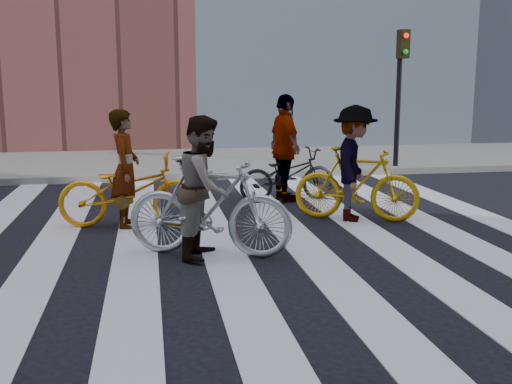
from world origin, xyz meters
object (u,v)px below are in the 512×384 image
object	(u,v)px
traffic_signal	(401,76)
bike_silver_mid	(209,207)
rider_mid	(205,187)
bike_dark_rear	(288,175)
bike_yellow_left	(130,191)
bike_yellow_right	(357,184)
rider_rear	(285,148)
rider_left	(125,169)
rider_right	(354,164)

from	to	relation	value
traffic_signal	bike_silver_mid	bearing A→B (deg)	-129.65
rider_mid	bike_dark_rear	bearing A→B (deg)	-8.12
bike_yellow_left	bike_yellow_right	distance (m)	3.48
bike_yellow_left	rider_rear	xyz separation A→B (m)	(2.72, 1.51, 0.42)
traffic_signal	bike_dark_rear	bearing A→B (deg)	-138.89
bike_silver_mid	rider_rear	distance (m)	3.68
bike_yellow_right	rider_rear	xyz separation A→B (m)	(-0.76, 1.71, 0.39)
bike_dark_rear	rider_mid	distance (m)	3.73
bike_yellow_left	rider_rear	size ratio (longest dim) A/B	1.08
rider_left	rider_right	xyz separation A→B (m)	(3.47, -0.20, 0.02)
bike_yellow_left	rider_right	world-z (taller)	rider_right
traffic_signal	bike_yellow_right	world-z (taller)	traffic_signal
rider_mid	rider_right	size ratio (longest dim) A/B	0.97
bike_silver_mid	bike_yellow_right	distance (m)	2.90
bike_yellow_right	bike_yellow_left	bearing A→B (deg)	110.52
bike_silver_mid	rider_mid	xyz separation A→B (m)	(-0.05, 0.00, 0.25)
traffic_signal	rider_rear	world-z (taller)	traffic_signal
traffic_signal	bike_yellow_left	bearing A→B (deg)	-144.07
traffic_signal	rider_right	xyz separation A→B (m)	(-2.73, -4.66, -1.38)
rider_mid	rider_right	xyz separation A→B (m)	(2.46, 1.54, 0.02)
rider_rear	rider_mid	bearing A→B (deg)	141.92
bike_silver_mid	rider_right	distance (m)	2.87
bike_yellow_right	bike_dark_rear	distance (m)	1.85
bike_silver_mid	bike_dark_rear	world-z (taller)	bike_silver_mid
rider_left	traffic_signal	bearing A→B (deg)	-47.98
bike_silver_mid	rider_rear	world-z (taller)	rider_rear
bike_silver_mid	rider_left	bearing A→B (deg)	52.51
bike_yellow_left	bike_dark_rear	distance (m)	3.15
rider_mid	rider_rear	distance (m)	3.68
bike_dark_rear	rider_rear	size ratio (longest dim) A/B	0.95
bike_silver_mid	rider_rear	xyz separation A→B (m)	(1.70, 3.24, 0.34)
traffic_signal	bike_yellow_right	bearing A→B (deg)	-119.89
rider_right	rider_left	bearing A→B (deg)	110.52
bike_yellow_left	bike_silver_mid	xyz separation A→B (m)	(1.02, -1.74, 0.07)
traffic_signal	bike_dark_rear	world-z (taller)	traffic_signal
traffic_signal	rider_rear	bearing A→B (deg)	-139.31
rider_left	rider_right	distance (m)	3.48
traffic_signal	bike_yellow_left	xyz separation A→B (m)	(-6.15, -4.46, -1.73)
bike_yellow_left	traffic_signal	bearing A→B (deg)	-47.76
traffic_signal	rider_left	size ratio (longest dim) A/B	1.89
bike_dark_rear	rider_right	size ratio (longest dim) A/B	1.02
bike_silver_mid	rider_rear	bearing A→B (deg)	-6.75
bike_dark_rear	rider_left	xyz separation A→B (m)	(-2.82, -1.51, 0.39)
rider_right	rider_rear	world-z (taller)	rider_rear
traffic_signal	rider_mid	bearing A→B (deg)	-129.93
traffic_signal	bike_yellow_right	size ratio (longest dim) A/B	1.72
rider_mid	rider_right	world-z (taller)	rider_right
traffic_signal	bike_silver_mid	world-z (taller)	traffic_signal
bike_yellow_right	rider_mid	world-z (taller)	rider_mid
rider_left	bike_yellow_left	bearing A→B (deg)	-83.69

